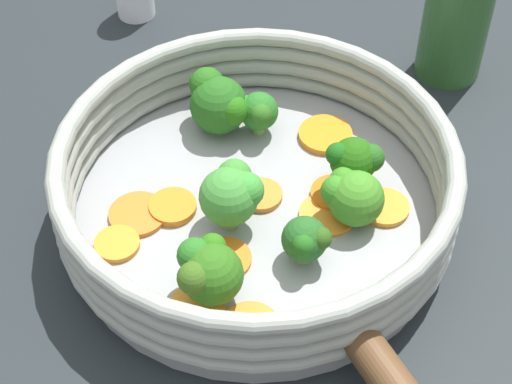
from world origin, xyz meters
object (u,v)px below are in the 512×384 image
object	(u,v)px
broccoli_floret_0	(352,196)
broccoli_floret_3	(354,160)
skillet	(256,213)
carrot_slice_2	(335,194)
broccoli_floret_6	(218,103)
broccoli_floret_1	(234,193)
carrot_slice_4	(325,135)
carrot_slice_6	(250,328)
carrot_slice_8	(196,308)
carrot_slice_9	(226,259)
carrot_slice_0	(385,207)
carrot_slice_10	(327,215)
broccoli_floret_4	(307,240)
carrot_slice_7	(138,214)
carrot_slice_3	(173,207)
broccoli_floret_5	(256,111)
carrot_slice_1	(256,194)
carrot_slice_5	(117,244)
broccoli_floret_2	(209,271)

from	to	relation	value
broccoli_floret_0	broccoli_floret_3	distance (m)	0.03
skillet	carrot_slice_2	world-z (taller)	carrot_slice_2
broccoli_floret_6	broccoli_floret_1	bearing A→B (deg)	31.19
carrot_slice_2	broccoli_floret_6	world-z (taller)	broccoli_floret_6
carrot_slice_4	skillet	bearing A→B (deg)	-13.93
carrot_slice_6	broccoli_floret_1	size ratio (longest dim) A/B	0.80
carrot_slice_8	carrot_slice_9	bearing A→B (deg)	178.70
carrot_slice_0	carrot_slice_10	xyz separation A→B (m)	(0.02, -0.04, -0.00)
carrot_slice_6	carrot_slice_4	bearing A→B (deg)	-174.97
skillet	broccoli_floret_4	bearing A→B (deg)	57.15
carrot_slice_4	broccoli_floret_0	bearing A→B (deg)	31.70
carrot_slice_7	broccoli_floret_0	bearing A→B (deg)	112.31
carrot_slice_3	carrot_slice_0	bearing A→B (deg)	113.16
carrot_slice_3	carrot_slice_4	size ratio (longest dim) A/B	0.82
carrot_slice_4	carrot_slice_7	size ratio (longest dim) A/B	1.01
carrot_slice_9	broccoli_floret_5	size ratio (longest dim) A/B	1.02
carrot_slice_1	broccoli_floret_6	xyz separation A→B (m)	(-0.06, -0.06, 0.02)
carrot_slice_7	broccoli_floret_5	distance (m)	0.13
broccoli_floret_3	carrot_slice_5	bearing A→B (deg)	-48.99
broccoli_floret_6	carrot_slice_6	bearing A→B (deg)	30.69
broccoli_floret_1	carrot_slice_2	bearing A→B (deg)	132.33
carrot_slice_0	carrot_slice_4	size ratio (longest dim) A/B	0.85
broccoli_floret_3	carrot_slice_6	bearing A→B (deg)	-8.11
carrot_slice_9	carrot_slice_1	bearing A→B (deg)	-175.67
broccoli_floret_1	broccoli_floret_4	distance (m)	0.06
broccoli_floret_0	carrot_slice_0	bearing A→B (deg)	131.55
carrot_slice_6	broccoli_floret_1	world-z (taller)	broccoli_floret_1
broccoli_floret_4	broccoli_floret_2	bearing A→B (deg)	-41.67
broccoli_floret_0	broccoli_floret_1	world-z (taller)	broccoli_floret_1
carrot_slice_6	broccoli_floret_0	world-z (taller)	broccoli_floret_0
carrot_slice_2	carrot_slice_0	bearing A→B (deg)	92.82
carrot_slice_8	carrot_slice_9	world-z (taller)	same
carrot_slice_3	carrot_slice_8	bearing A→B (deg)	36.73
carrot_slice_2	carrot_slice_9	bearing A→B (deg)	-29.39
carrot_slice_9	broccoli_floret_6	bearing A→B (deg)	-153.25
carrot_slice_0	broccoli_floret_5	size ratio (longest dim) A/B	0.98
carrot_slice_2	broccoli_floret_1	world-z (taller)	broccoli_floret_1
carrot_slice_6	carrot_slice_10	bearing A→B (deg)	173.39
carrot_slice_3	broccoli_floret_0	xyz separation A→B (m)	(-0.04, 0.12, 0.02)
carrot_slice_10	carrot_slice_4	bearing A→B (deg)	-159.24
carrot_slice_2	carrot_slice_10	bearing A→B (deg)	3.89
carrot_slice_0	broccoli_floret_3	world-z (taller)	broccoli_floret_3
carrot_slice_7	broccoli_floret_2	distance (m)	0.10
carrot_slice_0	carrot_slice_9	bearing A→B (deg)	-44.32
carrot_slice_10	broccoli_floret_3	xyz separation A→B (m)	(-0.03, 0.01, 0.03)
carrot_slice_3	carrot_slice_9	distance (m)	0.06
carrot_slice_0	carrot_slice_5	world-z (taller)	same
carrot_slice_1	carrot_slice_8	world-z (taller)	carrot_slice_1
carrot_slice_4	broccoli_floret_0	size ratio (longest dim) A/B	0.93
carrot_slice_7	broccoli_floret_2	size ratio (longest dim) A/B	0.88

